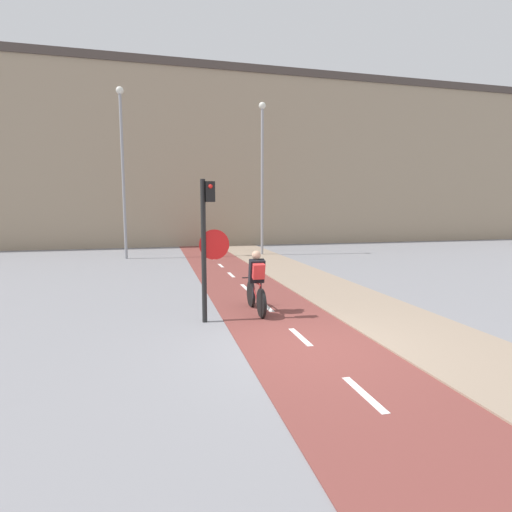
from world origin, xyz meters
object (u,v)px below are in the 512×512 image
object	(u,v)px
street_lamp_sidewalk	(262,165)
traffic_light_pole	(207,235)
street_lamp_far	(122,158)
cyclist_near	(256,284)

from	to	relation	value
street_lamp_sidewalk	traffic_light_pole	bearing A→B (deg)	-110.30
street_lamp_far	street_lamp_sidewalk	world-z (taller)	street_lamp_far
street_lamp_far	street_lamp_sidewalk	xyz separation A→B (m)	(6.99, -0.18, -0.17)
street_lamp_far	street_lamp_sidewalk	distance (m)	7.00
street_lamp_far	cyclist_near	world-z (taller)	street_lamp_far
traffic_light_pole	cyclist_near	world-z (taller)	traffic_light_pole
traffic_light_pole	cyclist_near	xyz separation A→B (m)	(1.24, 0.50, -1.24)
street_lamp_sidewalk	cyclist_near	xyz separation A→B (m)	(-3.17, -11.40, -4.04)
cyclist_near	street_lamp_far	bearing A→B (deg)	108.27
traffic_light_pole	street_lamp_sidewalk	size ratio (longest dim) A/B	0.40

